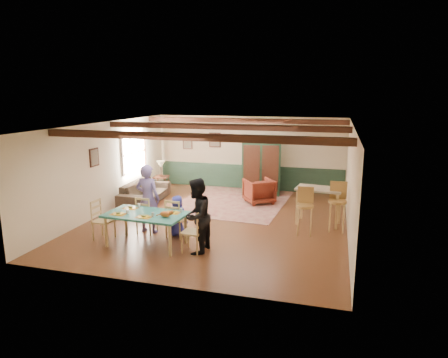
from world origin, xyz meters
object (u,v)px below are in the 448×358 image
(person_child, at_px, (177,216))
(armoire, at_px, (261,166))
(person_man, at_px, (148,199))
(person_woman, at_px, (197,216))
(dining_chair_far_right, at_px, (176,218))
(counter_table, at_px, (318,206))
(dining_chair_end_right, at_px, (193,231))
(armchair, at_px, (259,191))
(table_lamp, at_px, (161,169))
(bar_stool_right, at_px, (337,207))
(dining_chair_far_left, at_px, (147,215))
(cat, at_px, (165,213))
(sofa, at_px, (145,192))
(dining_table, at_px, (146,229))
(dining_chair_end_left, at_px, (103,220))
(bar_stool_left, at_px, (305,211))
(end_table, at_px, (161,185))

(person_child, bearing_deg, armoire, -101.44)
(person_man, height_order, person_woman, person_man)
(dining_chair_far_right, bearing_deg, person_woman, 139.73)
(counter_table, bearing_deg, dining_chair_end_right, -133.48)
(dining_chair_end_right, xyz_separation_m, armchair, (0.67, 4.45, -0.09))
(person_man, height_order, armchair, person_man)
(table_lamp, xyz_separation_m, bar_stool_right, (6.09, -2.50, -0.25))
(dining_chair_far_left, height_order, cat, dining_chair_far_left)
(dining_chair_far_left, xyz_separation_m, bar_stool_right, (4.68, 1.47, 0.15))
(sofa, height_order, table_lamp, table_lamp)
(cat, distance_m, sofa, 4.32)
(dining_table, relative_size, dining_chair_end_right, 1.89)
(counter_table, bearing_deg, armchair, 139.79)
(dining_chair_end_left, distance_m, bar_stool_left, 5.01)
(dining_table, xyz_separation_m, armoire, (1.72, 5.48, 0.64))
(dining_table, distance_m, end_table, 5.06)
(table_lamp, relative_size, bar_stool_left, 0.46)
(dining_chair_far_left, height_order, end_table, dining_chair_far_left)
(dining_chair_far_left, relative_size, dining_chair_end_right, 1.00)
(cat, bearing_deg, dining_chair_end_left, 176.63)
(dining_chair_far_right, xyz_separation_m, cat, (0.10, -0.86, 0.38))
(counter_table, bearing_deg, dining_chair_end_left, -152.26)
(dining_chair_far_right, distance_m, armchair, 3.91)
(sofa, bearing_deg, cat, -149.58)
(dining_table, bearing_deg, person_woman, -3.58)
(person_woman, relative_size, bar_stool_right, 1.33)
(dining_chair_far_right, xyz_separation_m, dining_chair_end_left, (-1.65, -0.64, 0.00))
(armchair, bearing_deg, bar_stool_right, 104.52)
(armchair, relative_size, bar_stool_right, 0.69)
(counter_table, relative_size, bar_stool_left, 1.01)
(dining_table, height_order, bar_stool_right, bar_stool_right)
(dining_table, distance_m, person_child, 0.93)
(armoire, height_order, end_table, armoire)
(armchair, relative_size, counter_table, 0.72)
(armoire, bearing_deg, dining_table, -114.08)
(person_man, height_order, cat, person_man)
(armchair, xyz_separation_m, sofa, (-3.64, -0.92, -0.06))
(counter_table, bearing_deg, end_table, 160.02)
(armoire, bearing_deg, person_child, -111.68)
(sofa, height_order, bar_stool_right, bar_stool_right)
(dining_chair_far_left, bearing_deg, sofa, -58.71)
(dining_chair_far_right, bearing_deg, person_child, -90.00)
(cat, bearing_deg, sofa, 126.63)
(person_woman, height_order, table_lamp, person_woman)
(dining_chair_far_right, bearing_deg, counter_table, -145.79)
(person_woman, distance_m, armoire, 5.58)
(armoire, height_order, counter_table, armoire)
(dining_chair_end_right, bearing_deg, dining_table, -90.00)
(dining_chair_far_left, height_order, bar_stool_right, bar_stool_right)
(dining_chair_far_left, bearing_deg, bar_stool_right, -158.96)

